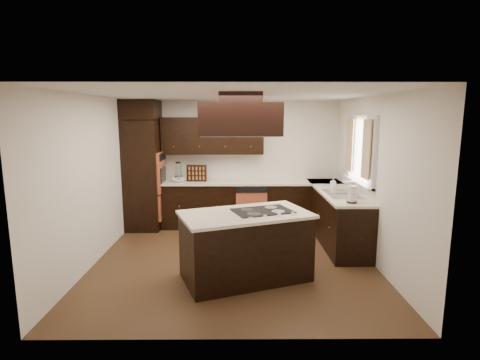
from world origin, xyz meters
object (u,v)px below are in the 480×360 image
(oven_column, at_px, (144,175))
(range_hood, at_px, (241,119))
(island, at_px, (245,247))
(spice_rack, at_px, (197,173))

(oven_column, distance_m, range_hood, 3.13)
(island, bearing_deg, oven_column, 108.99)
(island, relative_size, range_hood, 1.56)
(oven_column, bearing_deg, spice_rack, 5.07)
(island, height_order, range_hood, range_hood)
(range_hood, bearing_deg, oven_column, 129.74)
(oven_column, xyz_separation_m, island, (1.94, -2.36, -0.62))
(oven_column, xyz_separation_m, range_hood, (1.88, -2.25, 1.10))
(oven_column, bearing_deg, island, -50.61)
(spice_rack, bearing_deg, range_hood, -64.73)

